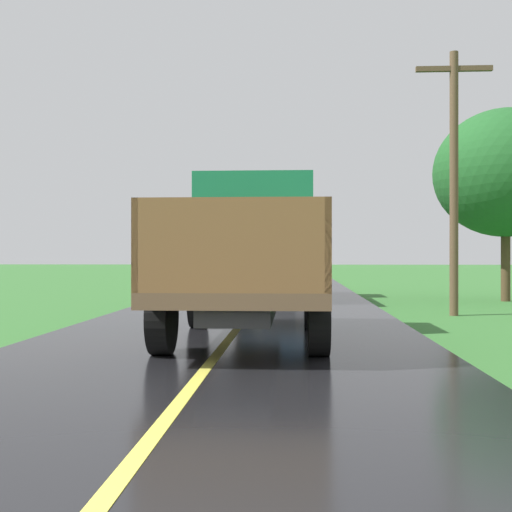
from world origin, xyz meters
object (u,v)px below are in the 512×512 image
(banana_truck_near, at_px, (251,253))
(roadside_tree_near_left, at_px, (506,173))
(banana_truck_far, at_px, (282,253))
(utility_pole_roadside, at_px, (454,173))

(banana_truck_near, xyz_separation_m, roadside_tree_near_left, (7.24, 9.62, 2.49))
(banana_truck_near, height_order, banana_truck_far, same)
(banana_truck_far, bearing_deg, utility_pole_roadside, -54.20)
(banana_truck_near, xyz_separation_m, banana_truck_far, (0.33, 10.29, 0.01))
(banana_truck_near, distance_m, banana_truck_far, 10.30)
(banana_truck_far, bearing_deg, roadside_tree_near_left, -5.58)
(banana_truck_far, relative_size, utility_pole_roadside, 0.94)
(banana_truck_near, relative_size, utility_pole_roadside, 0.94)
(banana_truck_near, relative_size, roadside_tree_near_left, 0.98)
(banana_truck_far, height_order, utility_pole_roadside, utility_pole_roadside)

